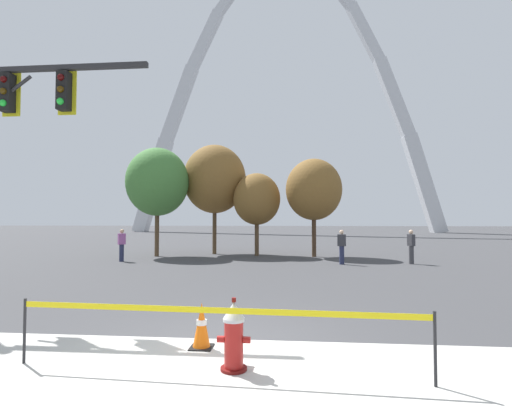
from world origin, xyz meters
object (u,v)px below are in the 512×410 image
traffic_cone_by_hydrant (202,326)px  fire_hydrant (234,336)px  pedestrian_walking_left (411,246)px  pedestrian_standing_center (122,245)px  monument_arch (284,106)px  pedestrian_walking_right (342,247)px

traffic_cone_by_hydrant → fire_hydrant: bearing=-52.5°
pedestrian_walking_left → pedestrian_standing_center: bearing=-179.3°
fire_hydrant → monument_arch: size_ratio=0.02×
fire_hydrant → pedestrian_walking_right: (3.11, 12.83, 0.35)m
pedestrian_standing_center → pedestrian_walking_left: bearing=0.7°
pedestrian_standing_center → monument_arch: bearing=80.9°
traffic_cone_by_hydrant → pedestrian_standing_center: pedestrian_standing_center is taller
fire_hydrant → traffic_cone_by_hydrant: size_ratio=1.36×
monument_arch → traffic_cone_by_hydrant: bearing=-90.3°
pedestrian_walking_left → pedestrian_walking_right: 3.27m
pedestrian_standing_center → pedestrian_walking_right: same height
fire_hydrant → traffic_cone_by_hydrant: bearing=127.5°
traffic_cone_by_hydrant → pedestrian_walking_right: size_ratio=0.46×
fire_hydrant → traffic_cone_by_hydrant: (-0.65, 0.85, -0.11)m
monument_arch → pedestrian_walking_left: size_ratio=32.19×
fire_hydrant → traffic_cone_by_hydrant: fire_hydrant is taller
traffic_cone_by_hydrant → pedestrian_walking_left: pedestrian_walking_left is taller
pedestrian_walking_left → pedestrian_walking_right: bearing=-172.5°
fire_hydrant → pedestrian_walking_left: size_ratio=0.62×
traffic_cone_by_hydrant → pedestrian_walking_left: 14.26m
pedestrian_walking_left → pedestrian_walking_right: size_ratio=1.00×
traffic_cone_by_hydrant → pedestrian_walking_right: 12.56m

